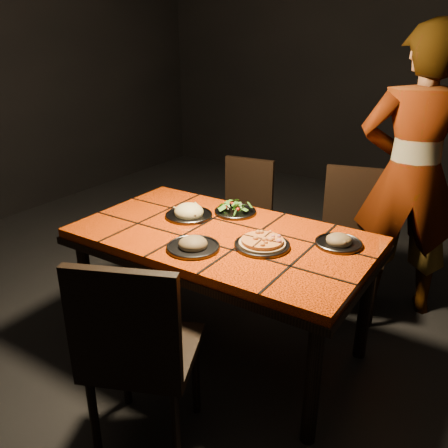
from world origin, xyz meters
The scene contains 11 objects.
room_shell centered at (0.00, 0.00, 1.50)m, with size 6.04×7.04×3.08m.
dining_table centered at (0.00, 0.00, 0.67)m, with size 1.62×0.92×0.75m.
chair_near centered at (0.12, -0.83, 0.57)m, with size 0.59×0.59×0.99m.
chair_far_left centered at (-0.44, 0.97, 0.50)m, with size 0.45×0.45×0.87m.
chair_far_right centered at (0.44, 0.90, 0.54)m, with size 0.52×0.52×0.94m.
diner centered at (0.73, 1.06, 0.92)m, with size 0.67×0.44×1.84m, color brown.
plate_pizza centered at (0.27, -0.03, 0.77)m, with size 0.29×0.29×0.04m.
plate_pasta centered at (-0.30, 0.09, 0.77)m, with size 0.28×0.28×0.09m.
plate_salad centered at (-0.10, 0.29, 0.78)m, with size 0.25×0.25×0.07m.
plate_mushroom_a centered at (-0.02, -0.25, 0.77)m, with size 0.27×0.27×0.09m.
plate_mushroom_b centered at (0.59, 0.20, 0.77)m, with size 0.24×0.24×0.08m.
Camera 1 is at (1.30, -1.98, 1.79)m, focal length 38.00 mm.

